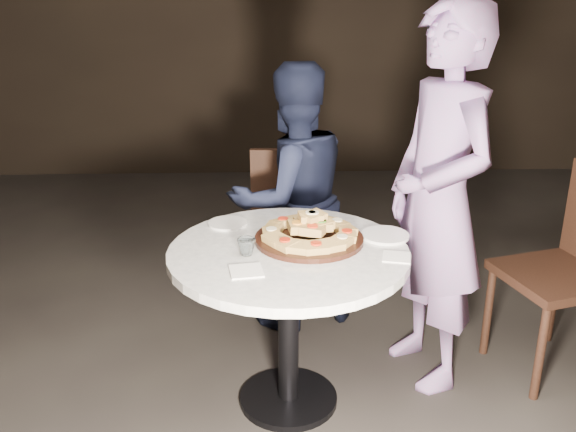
{
  "coord_description": "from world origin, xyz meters",
  "views": [
    {
      "loc": [
        -0.22,
        -2.53,
        1.83
      ],
      "look_at": [
        -0.13,
        -0.04,
        0.89
      ],
      "focal_mm": 40.0,
      "sensor_mm": 36.0,
      "label": 1
    }
  ],
  "objects_px": {
    "diner_navy": "(291,199)",
    "focaccia_pile": "(310,230)",
    "chair_far": "(288,207)",
    "chair_right": "(576,259)",
    "table": "(288,280)",
    "water_glass": "(246,247)",
    "serving_board": "(309,239)",
    "diner_teal": "(439,201)"
  },
  "relations": [
    {
      "from": "table",
      "to": "diner_teal",
      "type": "relative_size",
      "value": 0.73
    },
    {
      "from": "diner_teal",
      "to": "water_glass",
      "type": "bearing_deg",
      "value": -89.22
    },
    {
      "from": "serving_board",
      "to": "chair_right",
      "type": "xyz_separation_m",
      "value": [
        1.27,
        0.17,
        -0.19
      ]
    },
    {
      "from": "diner_navy",
      "to": "chair_far",
      "type": "bearing_deg",
      "value": -112.57
    },
    {
      "from": "water_glass",
      "to": "diner_navy",
      "type": "height_order",
      "value": "diner_navy"
    },
    {
      "from": "focaccia_pile",
      "to": "water_glass",
      "type": "bearing_deg",
      "value": -153.69
    },
    {
      "from": "focaccia_pile",
      "to": "diner_navy",
      "type": "xyz_separation_m",
      "value": [
        -0.05,
        0.66,
        -0.09
      ]
    },
    {
      "from": "water_glass",
      "to": "diner_teal",
      "type": "height_order",
      "value": "diner_teal"
    },
    {
      "from": "serving_board",
      "to": "chair_right",
      "type": "height_order",
      "value": "chair_right"
    },
    {
      "from": "diner_navy",
      "to": "diner_teal",
      "type": "xyz_separation_m",
      "value": [
        0.63,
        -0.53,
        0.16
      ]
    },
    {
      "from": "diner_teal",
      "to": "chair_far",
      "type": "bearing_deg",
      "value": -161.78
    },
    {
      "from": "diner_navy",
      "to": "focaccia_pile",
      "type": "bearing_deg",
      "value": 71.51
    },
    {
      "from": "chair_right",
      "to": "diner_navy",
      "type": "distance_m",
      "value": 1.42
    },
    {
      "from": "water_glass",
      "to": "chair_far",
      "type": "relative_size",
      "value": 0.08
    },
    {
      "from": "table",
      "to": "diner_navy",
      "type": "distance_m",
      "value": 0.76
    },
    {
      "from": "table",
      "to": "diner_navy",
      "type": "bearing_deg",
      "value": 86.68
    },
    {
      "from": "chair_right",
      "to": "diner_navy",
      "type": "xyz_separation_m",
      "value": [
        -1.32,
        0.5,
        0.14
      ]
    },
    {
      "from": "focaccia_pile",
      "to": "chair_right",
      "type": "relative_size",
      "value": 0.42
    },
    {
      "from": "water_glass",
      "to": "diner_navy",
      "type": "distance_m",
      "value": 0.83
    },
    {
      "from": "serving_board",
      "to": "focaccia_pile",
      "type": "relative_size",
      "value": 1.12
    },
    {
      "from": "chair_far",
      "to": "diner_teal",
      "type": "relative_size",
      "value": 0.52
    },
    {
      "from": "table",
      "to": "water_glass",
      "type": "xyz_separation_m",
      "value": [
        -0.17,
        -0.05,
        0.18
      ]
    },
    {
      "from": "water_glass",
      "to": "diner_teal",
      "type": "xyz_separation_m",
      "value": [
        0.85,
        0.27,
        0.09
      ]
    },
    {
      "from": "serving_board",
      "to": "water_glass",
      "type": "relative_size",
      "value": 6.17
    },
    {
      "from": "chair_far",
      "to": "chair_right",
      "type": "bearing_deg",
      "value": 147.91
    },
    {
      "from": "table",
      "to": "serving_board",
      "type": "bearing_deg",
      "value": 42.75
    },
    {
      "from": "focaccia_pile",
      "to": "diner_navy",
      "type": "distance_m",
      "value": 0.67
    },
    {
      "from": "focaccia_pile",
      "to": "diner_navy",
      "type": "height_order",
      "value": "diner_navy"
    },
    {
      "from": "water_glass",
      "to": "diner_teal",
      "type": "relative_size",
      "value": 0.04
    },
    {
      "from": "chair_right",
      "to": "table",
      "type": "bearing_deg",
      "value": -95.42
    },
    {
      "from": "table",
      "to": "chair_far",
      "type": "xyz_separation_m",
      "value": [
        0.04,
        1.13,
        -0.09
      ]
    },
    {
      "from": "table",
      "to": "chair_right",
      "type": "relative_size",
      "value": 1.29
    },
    {
      "from": "focaccia_pile",
      "to": "chair_right",
      "type": "height_order",
      "value": "chair_right"
    },
    {
      "from": "diner_navy",
      "to": "diner_teal",
      "type": "height_order",
      "value": "diner_teal"
    },
    {
      "from": "chair_right",
      "to": "diner_teal",
      "type": "xyz_separation_m",
      "value": [
        -0.69,
        -0.03,
        0.31
      ]
    },
    {
      "from": "chair_right",
      "to": "diner_navy",
      "type": "relative_size",
      "value": 0.7
    },
    {
      "from": "table",
      "to": "diner_teal",
      "type": "height_order",
      "value": "diner_teal"
    },
    {
      "from": "serving_board",
      "to": "diner_navy",
      "type": "xyz_separation_m",
      "value": [
        -0.05,
        0.67,
        -0.05
      ]
    },
    {
      "from": "diner_navy",
      "to": "diner_teal",
      "type": "bearing_deg",
      "value": 117.47
    },
    {
      "from": "table",
      "to": "chair_right",
      "type": "bearing_deg",
      "value": 10.56
    },
    {
      "from": "serving_board",
      "to": "table",
      "type": "bearing_deg",
      "value": -137.25
    },
    {
      "from": "focaccia_pile",
      "to": "chair_far",
      "type": "height_order",
      "value": "chair_far"
    }
  ]
}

